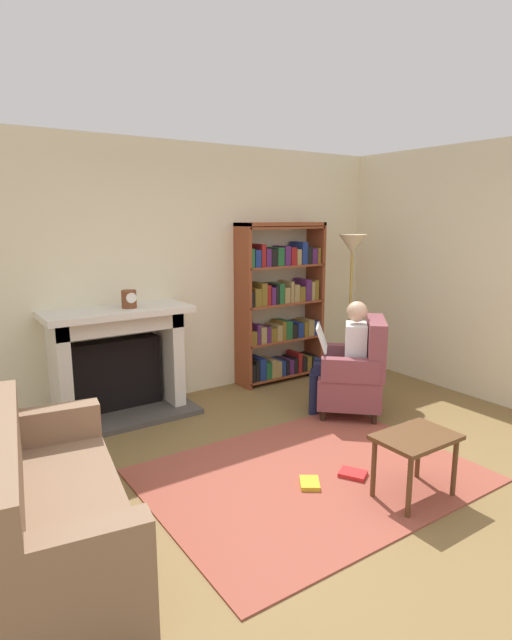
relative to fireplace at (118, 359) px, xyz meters
The scene contains 13 objects.
ground 2.50m from the fireplace, 71.11° to the right, with size 14.00×14.00×0.00m, color olive.
back_wall 1.13m from the fireplace, 17.71° to the left, with size 5.60×0.10×2.70m, color beige.
side_wall_right 3.68m from the fireplace, 16.97° to the right, with size 0.10×5.20×2.70m, color beige.
area_rug 2.22m from the fireplace, 68.52° to the right, with size 2.40×1.80×0.01m, color #9B4939.
fireplace is the anchor object (origin of this frame).
mantel_clock 0.61m from the fireplace, 42.56° to the right, with size 0.14×0.14×0.17m.
bookshelf 2.03m from the fireplace, ahead, with size 1.10×0.32×1.87m.
armchair_reading 2.35m from the fireplace, 33.07° to the right, with size 0.89×0.89×0.97m.
seated_reader 2.23m from the fireplace, 32.54° to the right, with size 0.59×0.58×1.14m.
sofa_floral 2.21m from the fireplace, 119.36° to the right, with size 0.97×1.79×0.85m.
side_table 2.88m from the fireplace, 65.55° to the right, with size 0.56×0.39×0.46m.
scattered_books 2.38m from the fireplace, 68.06° to the right, with size 0.58×0.31×0.03m.
floor_lamp 2.83m from the fireplace, 10.04° to the right, with size 0.32×0.32×1.74m.
Camera 1 is at (-2.33, -2.40, 1.93)m, focal length 28.45 mm.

